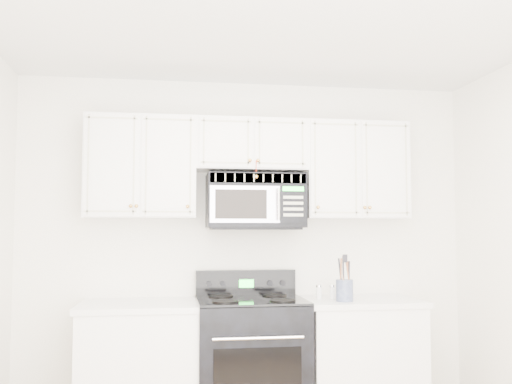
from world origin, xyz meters
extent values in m
cube|color=white|center=(0.00, 1.75, 1.30)|extent=(3.50, 0.01, 2.60)
cube|color=white|center=(0.00, -1.75, 1.30)|extent=(3.50, 0.01, 2.60)
cube|color=white|center=(-0.80, 1.44, 0.44)|extent=(0.82, 0.63, 0.88)
cube|color=silver|center=(-0.80, 1.44, 0.90)|extent=(0.86, 0.65, 0.04)
cube|color=white|center=(0.80, 1.44, 0.44)|extent=(0.82, 0.63, 0.88)
cube|color=silver|center=(0.80, 1.44, 0.90)|extent=(0.86, 0.65, 0.04)
cube|color=black|center=(-0.02, 1.42, 0.46)|extent=(0.77, 0.66, 0.92)
cube|color=black|center=(-0.02, 1.09, 0.45)|extent=(0.59, 0.01, 0.41)
cylinder|color=silver|center=(-0.02, 1.06, 0.72)|extent=(0.61, 0.02, 0.02)
cube|color=black|center=(-0.02, 1.42, 0.93)|extent=(0.77, 0.66, 0.02)
cube|color=black|center=(-0.02, 1.71, 1.02)|extent=(0.77, 0.08, 0.20)
cube|color=#26E938|center=(-0.02, 1.67, 1.02)|extent=(0.11, 0.00, 0.06)
cube|color=white|center=(-0.82, 1.58, 1.90)|extent=(0.80, 0.33, 0.75)
cube|color=white|center=(0.82, 1.58, 1.90)|extent=(0.80, 0.33, 0.75)
cube|color=white|center=(0.00, 1.58, 2.08)|extent=(0.84, 0.33, 0.39)
sphere|color=gold|center=(-0.84, 1.40, 1.60)|extent=(0.03, 0.03, 0.03)
sphere|color=gold|center=(-0.48, 1.40, 1.60)|extent=(0.03, 0.03, 0.03)
sphere|color=gold|center=(0.48, 1.40, 1.60)|extent=(0.03, 0.03, 0.03)
sphere|color=gold|center=(0.84, 1.40, 1.60)|extent=(0.03, 0.03, 0.03)
sphere|color=gold|center=(-0.03, 1.40, 1.94)|extent=(0.03, 0.03, 0.03)
sphere|color=gold|center=(0.03, 1.40, 1.94)|extent=(0.03, 0.03, 0.03)
cylinder|color=red|center=(0.02, 1.40, 1.88)|extent=(0.00, 0.00, 0.12)
sphere|color=gold|center=(0.02, 1.40, 1.82)|extent=(0.04, 0.04, 0.04)
cube|color=black|center=(0.03, 1.57, 1.65)|extent=(0.73, 0.36, 0.40)
cube|color=#BCBAA4|center=(0.03, 1.39, 1.81)|extent=(0.71, 0.01, 0.07)
cube|color=#ABA9B5|center=(-0.07, 1.38, 1.62)|extent=(0.51, 0.01, 0.27)
cube|color=black|center=(-0.10, 1.38, 1.62)|extent=(0.38, 0.01, 0.21)
cube|color=black|center=(0.29, 1.38, 1.62)|extent=(0.20, 0.01, 0.27)
cube|color=#26E938|center=(0.29, 1.37, 1.73)|extent=(0.16, 0.00, 0.03)
cylinder|color=silver|center=(0.17, 1.35, 1.62)|extent=(0.02, 0.02, 0.23)
cylinder|color=slate|center=(0.64, 1.29, 1.00)|extent=(0.12, 0.12, 0.15)
cylinder|color=#955736|center=(0.68, 1.29, 1.07)|extent=(0.01, 0.01, 0.27)
cylinder|color=black|center=(0.63, 1.32, 1.08)|extent=(0.01, 0.01, 0.29)
cylinder|color=#955736|center=(0.63, 1.26, 1.09)|extent=(0.01, 0.01, 0.31)
cylinder|color=black|center=(0.68, 1.29, 1.07)|extent=(0.01, 0.01, 0.27)
cylinder|color=#955736|center=(0.63, 1.32, 1.08)|extent=(0.01, 0.01, 0.29)
cylinder|color=black|center=(0.63, 1.26, 1.09)|extent=(0.01, 0.01, 0.31)
cylinder|color=#955736|center=(0.68, 1.29, 1.07)|extent=(0.01, 0.01, 0.27)
cylinder|color=silver|center=(0.60, 1.46, 0.96)|extent=(0.04, 0.04, 0.09)
cylinder|color=silver|center=(0.60, 1.46, 1.02)|extent=(0.04, 0.04, 0.02)
cylinder|color=silver|center=(0.50, 1.46, 0.96)|extent=(0.04, 0.04, 0.09)
cylinder|color=silver|center=(0.50, 1.46, 1.01)|extent=(0.04, 0.04, 0.02)
camera|label=1|loc=(-0.60, -2.70, 1.43)|focal=40.00mm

